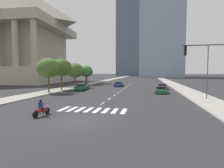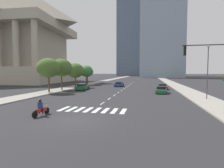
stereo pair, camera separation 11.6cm
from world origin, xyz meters
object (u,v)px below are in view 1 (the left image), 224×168
Objects in this scene: street_tree_fourth at (86,71)px; street_tree_nearest at (48,68)px; street_lamp_east at (208,68)px; motorcycle_lead at (41,109)px; sedan_blue_3 at (119,84)px; sedan_red_2 at (162,87)px; sedan_green_0 at (161,90)px; sedan_green_1 at (82,87)px; street_tree_second at (61,68)px; traffic_signal_near at (211,64)px; street_tree_third at (75,70)px; street_tree_fifth at (87,72)px.

street_tree_nearest is at bearing -90.00° from street_tree_fourth.
street_lamp_east is at bearing -42.66° from street_tree_fourth.
motorcycle_lead is 33.85m from sedan_blue_3.
sedan_red_2 is 1.03× the size of sedan_blue_3.
sedan_red_2 is at bearing -22.04° from street_tree_fourth.
sedan_green_1 is at bearing -94.18° from sedan_green_0.
street_tree_second reaches higher than motorcycle_lead.
sedan_green_1 is 0.68× the size of street_tree_second.
street_lamp_east reaches higher than street_tree_nearest.
sedan_green_0 is at bearing -23.74° from motorcycle_lead.
traffic_signal_near is at bearing -28.84° from street_tree_nearest.
street_tree_fourth is (-0.00, 8.13, -0.09)m from street_tree_third.
street_tree_fourth reaches higher than sedan_red_2.
street_tree_fifth is at bearing 90.00° from street_tree_second.
sedan_green_1 is 17.82m from sedan_red_2.
motorcycle_lead is at bearing -143.13° from street_lamp_east.
street_lamp_east is at bearing -104.80° from traffic_signal_near.
sedan_blue_3 is 11.28m from street_tree_fifth.
street_tree_third is at bearing -94.50° from sedan_red_2.
street_tree_nearest is (-20.86, -11.91, 4.01)m from sedan_red_2.
street_lamp_east is at bearing -7.39° from street_tree_nearest.
street_lamp_east reaches higher than traffic_signal_near.
street_tree_fifth is (-25.71, 24.67, -0.44)m from street_lamp_east.
sedan_blue_3 is at bearing 28.37° from street_tree_third.
street_tree_second is 15.36m from street_tree_fourth.
sedan_blue_3 is 0.75× the size of street_tree_nearest.
sedan_green_1 is 0.78× the size of street_tree_fourth.
street_tree_fourth is at bearing 19.23° from motorcycle_lead.
street_tree_fourth reaches higher than motorcycle_lead.
street_tree_fifth is at bearing 90.00° from street_tree_nearest.
street_lamp_east reaches higher than sedan_green_0.
street_tree_second reaches higher than street_tree_fifth.
sedan_green_0 is at bearing -8.79° from sedan_red_2.
motorcycle_lead is 0.30× the size of street_lamp_east.
street_tree_fifth is at bearing 90.00° from street_tree_fourth.
traffic_signal_near is 1.22× the size of street_tree_fifth.
street_tree_second is at bearing 90.00° from street_tree_nearest.
street_tree_fourth is at bearing -54.99° from traffic_signal_near.
street_tree_fourth is 1.06× the size of street_tree_fifth.
street_tree_third is (-20.16, 8.11, 3.66)m from sedan_green_0.
sedan_green_0 is at bearing 11.51° from street_tree_nearest.
street_tree_fourth is at bearing 90.00° from street_tree_third.
motorcycle_lead is 0.34× the size of street_tree_second.
sedan_green_1 is 0.83× the size of street_tree_fifth.
sedan_red_2 is 0.66× the size of street_lamp_east.
street_tree_fifth is (-20.86, 9.43, 3.37)m from sedan_red_2.
sedan_green_1 is 14.27m from street_tree_fourth.
sedan_red_2 is at bearing -0.86° from street_tree_third.
street_lamp_east is (4.85, -15.24, 3.82)m from sedan_red_2.
street_tree_fourth is at bearing 14.26° from sedan_green_1.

